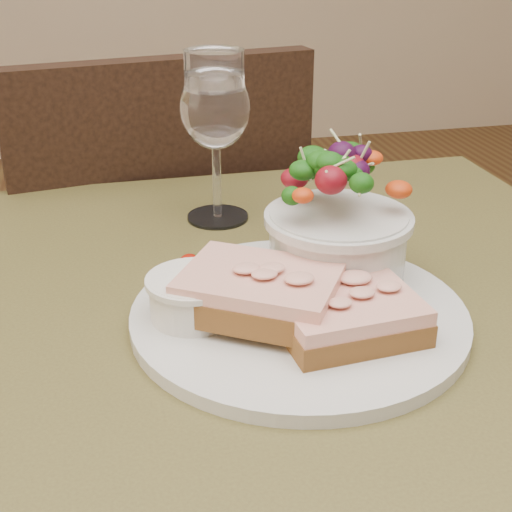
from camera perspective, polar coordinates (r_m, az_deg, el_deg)
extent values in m
cube|color=#473D1E|center=(0.61, -0.02, -7.65)|extent=(0.80, 0.80, 0.04)
cylinder|color=black|center=(1.19, 12.59, -11.77)|extent=(0.05, 0.05, 0.71)
cube|color=black|center=(1.28, -8.76, -3.40)|extent=(0.48, 0.48, 0.04)
cube|color=black|center=(1.02, -6.93, 2.86)|extent=(0.42, 0.11, 0.45)
cube|color=black|center=(1.40, -8.14, -11.47)|extent=(0.41, 0.41, 0.45)
cylinder|color=silver|center=(0.61, 3.44, -4.74)|extent=(0.29, 0.29, 0.01)
cube|color=#553116|center=(0.57, 7.46, -5.32)|extent=(0.12, 0.09, 0.02)
cube|color=#FFF4C1|center=(0.57, 7.55, -3.97)|extent=(0.11, 0.09, 0.01)
cube|color=#553116|center=(0.59, 0.31, -3.38)|extent=(0.16, 0.15, 0.02)
cube|color=#FFF4C1|center=(0.58, 0.32, -1.91)|extent=(0.15, 0.14, 0.01)
cylinder|color=silver|center=(0.59, -5.03, -3.25)|extent=(0.07, 0.07, 0.04)
cylinder|color=brown|center=(0.59, -5.08, -1.97)|extent=(0.06, 0.06, 0.01)
cylinder|color=silver|center=(0.66, 6.51, 0.97)|extent=(0.12, 0.12, 0.06)
ellipsoid|color=#113509|center=(0.64, 6.76, 5.56)|extent=(0.11, 0.11, 0.06)
ellipsoid|color=#113509|center=(0.67, -4.17, -0.64)|extent=(0.04, 0.04, 0.01)
sphere|color=maroon|center=(0.66, -5.33, -0.75)|extent=(0.02, 0.02, 0.02)
cylinder|color=white|center=(0.82, -3.07, 3.14)|extent=(0.07, 0.07, 0.00)
cylinder|color=white|center=(0.80, -3.15, 6.24)|extent=(0.01, 0.01, 0.09)
ellipsoid|color=white|center=(0.78, -3.29, 11.79)|extent=(0.08, 0.08, 0.09)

